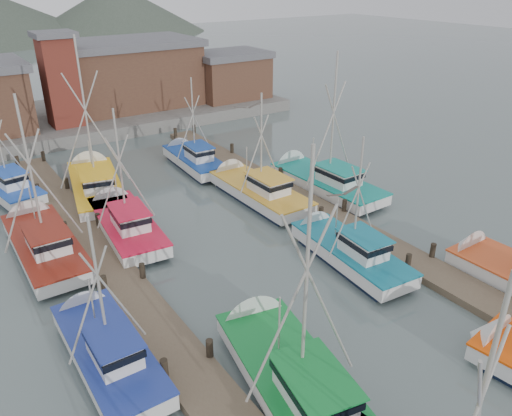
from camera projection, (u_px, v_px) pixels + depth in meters
ground at (295, 292)px, 25.11m from camera, size 260.00×260.00×0.00m
dock_left at (132, 296)px, 24.49m from camera, size 2.30×46.00×1.50m
dock_right at (342, 223)px, 31.58m from camera, size 2.30×46.00×1.50m
quay at (78, 118)px, 52.50m from camera, size 44.00×16.00×1.20m
shed_center at (128, 73)px, 53.78m from camera, size 14.84×9.54×6.90m
shed_right at (230, 74)px, 57.47m from camera, size 8.48×6.36×5.20m
lookout_tower at (61, 79)px, 46.37m from camera, size 3.60×3.60×8.50m
boat_4 at (291, 376)px, 18.99m from camera, size 4.82×10.36×11.07m
boat_5 at (345, 249)px, 27.65m from camera, size 3.30×8.63×8.02m
boat_6 at (105, 347)px, 20.47m from camera, size 3.16×8.27×7.59m
boat_8 at (124, 222)px, 30.59m from camera, size 3.58×9.25×8.71m
boat_9 at (255, 189)px, 35.22m from camera, size 3.48×9.51×8.47m
boat_10 at (43, 242)px, 28.34m from camera, size 4.17×9.71×10.15m
boat_11 at (321, 180)px, 36.70m from camera, size 4.42×10.06×10.91m
boat_12 at (95, 184)px, 36.10m from camera, size 5.06×10.61×12.02m
boat_13 at (192, 159)px, 40.88m from camera, size 3.22×8.29×8.03m
boat_14 at (6, 186)px, 35.74m from camera, size 3.85×8.34×7.52m
gull_near at (343, 193)px, 18.67m from camera, size 1.54×0.61×0.24m
gull_far at (248, 107)px, 23.93m from camera, size 1.55×0.62×0.24m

